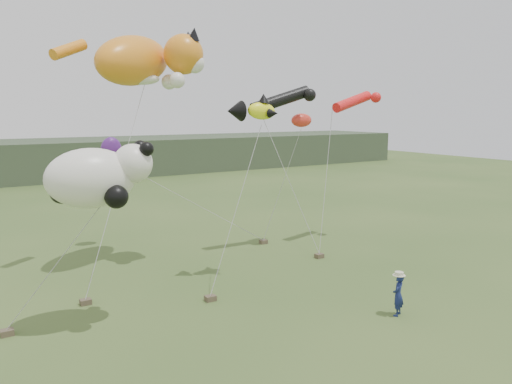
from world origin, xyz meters
TOP-DOWN VIEW (x-y plane):
  - ground at (0.00, 0.00)m, footprint 120.00×120.00m
  - headland at (-3.11, 44.69)m, footprint 90.00×13.00m
  - festival_attendant at (2.23, -1.61)m, footprint 0.65×0.57m
  - sandbag_anchors at (-2.25, 5.34)m, footprint 14.37×6.20m
  - cat_kite at (-2.90, 8.87)m, footprint 6.36×4.75m
  - fish_kite at (0.02, 4.56)m, footprint 2.16×1.47m
  - tube_kites at (5.76, 7.44)m, footprint 7.71×1.60m
  - panda_kite at (-6.74, 2.91)m, footprint 3.36×2.17m
  - misc_kites at (-0.18, 11.03)m, footprint 9.85×5.49m

SIDE VIEW (x-z plane):
  - ground at x=0.00m, z-range 0.00..0.00m
  - sandbag_anchors at x=-2.25m, z-range 0.00..0.20m
  - festival_attendant at x=2.23m, z-range 0.00..1.50m
  - headland at x=-3.11m, z-range -0.08..3.92m
  - panda_kite at x=-6.74m, z-range 4.03..6.12m
  - misc_kites at x=-0.18m, z-range 4.45..6.97m
  - fish_kite at x=0.02m, z-range 6.58..7.72m
  - tube_kites at x=5.76m, z-range 6.96..8.44m
  - cat_kite at x=-2.90m, z-range 7.93..10.80m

